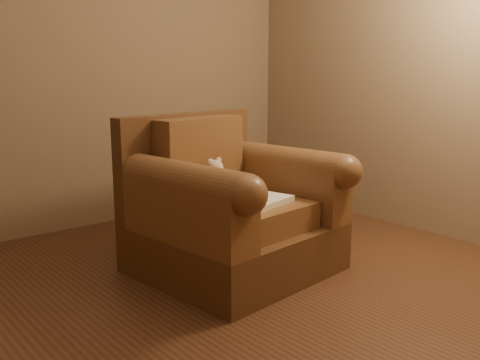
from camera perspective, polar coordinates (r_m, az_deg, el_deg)
floor at (r=2.78m, az=0.25°, el=-14.14°), size 4.00×4.00×0.00m
armchair at (r=3.27m, az=-1.17°, el=-3.37°), size 1.14×1.10×0.94m
teddy_bear at (r=3.28m, az=-2.39°, el=-0.15°), size 0.17×0.20×0.24m
guidebook at (r=3.09m, az=1.86°, el=-2.30°), size 0.46×0.34×0.03m
side_table at (r=3.86m, az=7.35°, el=-1.72°), size 0.43×0.43×0.60m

